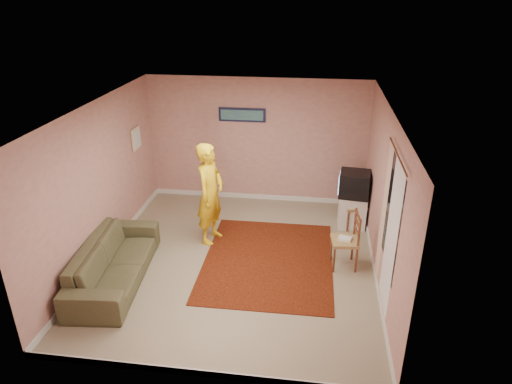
# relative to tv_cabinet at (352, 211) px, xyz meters

# --- Properties ---
(ground) EXTENTS (5.00, 5.00, 0.00)m
(ground) POSITION_rel_tv_cabinet_xyz_m (-1.95, -1.53, -0.32)
(ground) COLOR gray
(ground) RESTS_ON ground
(wall_back) EXTENTS (4.50, 0.02, 2.60)m
(wall_back) POSITION_rel_tv_cabinet_xyz_m (-1.95, 0.97, 0.98)
(wall_back) COLOR tan
(wall_back) RESTS_ON ground
(wall_front) EXTENTS (4.50, 0.02, 2.60)m
(wall_front) POSITION_rel_tv_cabinet_xyz_m (-1.95, -4.03, 0.98)
(wall_front) COLOR tan
(wall_front) RESTS_ON ground
(wall_left) EXTENTS (0.02, 5.00, 2.60)m
(wall_left) POSITION_rel_tv_cabinet_xyz_m (-4.20, -1.53, 0.98)
(wall_left) COLOR tan
(wall_left) RESTS_ON ground
(wall_right) EXTENTS (0.02, 5.00, 2.60)m
(wall_right) POSITION_rel_tv_cabinet_xyz_m (0.30, -1.53, 0.98)
(wall_right) COLOR tan
(wall_right) RESTS_ON ground
(ceiling) EXTENTS (4.50, 5.00, 0.02)m
(ceiling) POSITION_rel_tv_cabinet_xyz_m (-1.95, -1.53, 2.28)
(ceiling) COLOR silver
(ceiling) RESTS_ON wall_back
(baseboard_back) EXTENTS (4.50, 0.02, 0.10)m
(baseboard_back) POSITION_rel_tv_cabinet_xyz_m (-1.95, 0.96, -0.27)
(baseboard_back) COLOR silver
(baseboard_back) RESTS_ON ground
(baseboard_front) EXTENTS (4.50, 0.02, 0.10)m
(baseboard_front) POSITION_rel_tv_cabinet_xyz_m (-1.95, -4.02, -0.27)
(baseboard_front) COLOR silver
(baseboard_front) RESTS_ON ground
(baseboard_left) EXTENTS (0.02, 5.00, 0.10)m
(baseboard_left) POSITION_rel_tv_cabinet_xyz_m (-4.19, -1.53, -0.27)
(baseboard_left) COLOR silver
(baseboard_left) RESTS_ON ground
(baseboard_right) EXTENTS (0.02, 5.00, 0.10)m
(baseboard_right) POSITION_rel_tv_cabinet_xyz_m (0.29, -1.53, -0.27)
(baseboard_right) COLOR silver
(baseboard_right) RESTS_ON ground
(window) EXTENTS (0.01, 1.10, 1.50)m
(window) POSITION_rel_tv_cabinet_xyz_m (0.29, -2.43, 1.13)
(window) COLOR black
(window) RESTS_ON wall_right
(curtain_sheer) EXTENTS (0.01, 0.75, 2.10)m
(curtain_sheer) POSITION_rel_tv_cabinet_xyz_m (0.28, -2.58, 0.93)
(curtain_sheer) COLOR white
(curtain_sheer) RESTS_ON wall_right
(curtain_floral) EXTENTS (0.01, 0.35, 2.10)m
(curtain_floral) POSITION_rel_tv_cabinet_xyz_m (0.27, -1.88, 0.93)
(curtain_floral) COLOR white
(curtain_floral) RESTS_ON wall_right
(curtain_rod) EXTENTS (0.02, 1.40, 0.02)m
(curtain_rod) POSITION_rel_tv_cabinet_xyz_m (0.25, -2.43, 2.00)
(curtain_rod) COLOR brown
(curtain_rod) RESTS_ON wall_right
(picture_back) EXTENTS (0.95, 0.04, 0.28)m
(picture_back) POSITION_rel_tv_cabinet_xyz_m (-2.25, 0.94, 1.53)
(picture_back) COLOR #131534
(picture_back) RESTS_ON wall_back
(picture_left) EXTENTS (0.04, 0.38, 0.42)m
(picture_left) POSITION_rel_tv_cabinet_xyz_m (-4.17, 0.07, 1.23)
(picture_left) COLOR beige
(picture_left) RESTS_ON wall_left
(area_rug) EXTENTS (2.15, 2.68, 0.01)m
(area_rug) POSITION_rel_tv_cabinet_xyz_m (-1.44, -1.44, -0.31)
(area_rug) COLOR black
(area_rug) RESTS_ON ground
(tv_cabinet) EXTENTS (0.50, 0.45, 0.63)m
(tv_cabinet) POSITION_rel_tv_cabinet_xyz_m (0.00, 0.00, 0.00)
(tv_cabinet) COLOR silver
(tv_cabinet) RESTS_ON ground
(crt_tv) EXTENTS (0.60, 0.55, 0.47)m
(crt_tv) POSITION_rel_tv_cabinet_xyz_m (-0.01, 0.00, 0.55)
(crt_tv) COLOR black
(crt_tv) RESTS_ON tv_cabinet
(chair_a) EXTENTS (0.51, 0.50, 0.49)m
(chair_a) POSITION_rel_tv_cabinet_xyz_m (0.03, -0.03, 0.23)
(chair_a) COLOR tan
(chair_a) RESTS_ON ground
(dvd_player) EXTENTS (0.38, 0.29, 0.06)m
(dvd_player) POSITION_rel_tv_cabinet_xyz_m (0.03, -0.03, 0.17)
(dvd_player) COLOR #BABBC0
(dvd_player) RESTS_ON chair_a
(blue_throw) EXTENTS (0.40, 0.05, 0.42)m
(blue_throw) POSITION_rel_tv_cabinet_xyz_m (0.03, 0.16, 0.41)
(blue_throw) COLOR #8CA5E6
(blue_throw) RESTS_ON chair_a
(chair_b) EXTENTS (0.46, 0.48, 0.52)m
(chair_b) POSITION_rel_tv_cabinet_xyz_m (-0.21, -1.42, 0.27)
(chair_b) COLOR tan
(chair_b) RESTS_ON ground
(game_console) EXTENTS (0.23, 0.19, 0.04)m
(game_console) POSITION_rel_tv_cabinet_xyz_m (-0.21, -1.42, 0.20)
(game_console) COLOR white
(game_console) RESTS_ON chair_b
(sofa) EXTENTS (1.09, 2.33, 0.66)m
(sofa) POSITION_rel_tv_cabinet_xyz_m (-3.75, -2.28, 0.01)
(sofa) COLOR #4D4A2E
(sofa) RESTS_ON ground
(person) EXTENTS (0.58, 0.75, 1.83)m
(person) POSITION_rel_tv_cabinet_xyz_m (-2.53, -0.87, 0.60)
(person) COLOR yellow
(person) RESTS_ON ground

